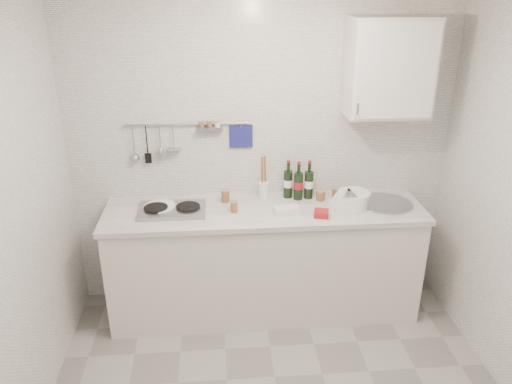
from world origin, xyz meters
TOP-DOWN VIEW (x-y plane):
  - back_wall at (0.00, 1.40)m, footprint 3.00×0.02m
  - counter at (0.01, 1.10)m, footprint 2.44×0.64m
  - wall_rail at (-0.60, 1.37)m, footprint 0.98×0.09m
  - wall_cabinet at (0.90, 1.22)m, footprint 0.60×0.38m
  - plate_stack_hob at (-0.80, 1.13)m, footprint 0.26×0.25m
  - plate_stack_sink at (0.67, 1.10)m, footprint 0.32×0.30m
  - wine_bottles at (0.28, 1.28)m, footprint 0.24×0.12m
  - butter_dish at (0.15, 0.99)m, footprint 0.20×0.13m
  - strawberry_punnet at (0.40, 0.93)m, footprint 0.13×0.13m
  - utensil_crock at (0.01, 1.31)m, footprint 0.09×0.09m
  - jar_a at (-0.30, 1.25)m, footprint 0.07×0.07m
  - jar_b at (0.59, 1.27)m, footprint 0.07×0.07m
  - jar_c at (0.45, 1.22)m, footprint 0.07×0.07m
  - jar_d at (-0.24, 1.06)m, footprint 0.06×0.06m

SIDE VIEW (x-z plane):
  - counter at x=0.01m, z-range -0.05..0.92m
  - plate_stack_hob at x=-0.80m, z-range 0.92..0.96m
  - strawberry_punnet at x=0.40m, z-range 0.92..0.96m
  - butter_dish at x=0.15m, z-range 0.92..0.98m
  - jar_b at x=0.59m, z-range 0.92..1.00m
  - jar_c at x=0.45m, z-range 0.92..1.01m
  - jar_d at x=-0.24m, z-range 0.92..1.01m
  - plate_stack_sink at x=0.67m, z-range 0.91..1.03m
  - jar_a at x=-0.30m, z-range 0.92..1.02m
  - utensil_crock at x=0.01m, z-range 0.83..1.18m
  - wine_bottles at x=0.28m, z-range 0.92..1.23m
  - back_wall at x=0.00m, z-range 0.00..2.50m
  - wall_rail at x=-0.60m, z-range 1.26..1.60m
  - wall_cabinet at x=0.90m, z-range 1.60..2.30m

